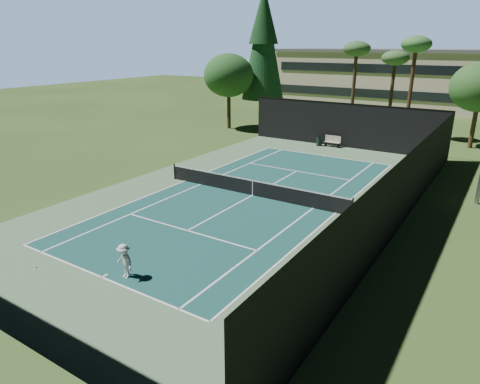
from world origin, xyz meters
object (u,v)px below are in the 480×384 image
object	(u,v)px
tennis_net	(253,187)
tennis_ball_b	(229,180)
tennis_ball_c	(312,197)
park_bench	(332,141)
trash_bin	(319,141)
player	(124,261)
tennis_ball_d	(233,166)
tennis_ball_a	(36,267)

from	to	relation	value
tennis_net	tennis_ball_b	xyz separation A→B (m)	(-3.04, 1.90, -0.53)
tennis_ball_c	park_bench	bearing A→B (deg)	106.44
tennis_ball_b	trash_bin	bearing A→B (deg)	85.35
player	tennis_ball_c	size ratio (longest dim) A/B	21.76
tennis_ball_c	tennis_ball_d	size ratio (longest dim) A/B	1.03
tennis_ball_a	tennis_ball_b	bearing A→B (deg)	90.15
tennis_net	tennis_ball_d	size ratio (longest dim) A/B	195.46
player	tennis_ball_b	distance (m)	13.79
tennis_ball_c	player	bearing A→B (deg)	-100.83
tennis_ball_b	player	bearing A→B (deg)	-73.77
tennis_ball_b	tennis_net	bearing A→B (deg)	-32.04
tennis_ball_d	player	bearing A→B (deg)	-71.05
tennis_ball_c	tennis_ball_d	world-z (taller)	tennis_ball_c
tennis_ball_a	tennis_net	bearing A→B (deg)	76.87
tennis_ball_c	trash_bin	size ratio (longest dim) A/B	0.07
tennis_ball_a	tennis_ball_b	distance (m)	14.76
tennis_ball_a	tennis_ball_d	bearing A→B (deg)	95.62
tennis_ball_b	park_bench	bearing A→B (deg)	80.58
player	trash_bin	bearing A→B (deg)	107.04
player	trash_bin	xyz separation A→B (m)	(-2.76, 26.58, -0.26)
tennis_ball_c	tennis_net	bearing A→B (deg)	-152.65
player	tennis_ball_a	size ratio (longest dim) A/B	20.32
player	tennis_ball_b	world-z (taller)	player
tennis_net	tennis_ball_d	world-z (taller)	tennis_net
tennis_ball_a	park_bench	distance (m)	28.49
tennis_ball_d	park_bench	xyz separation A→B (m)	(3.97, 10.69, 0.51)
tennis_ball_a	park_bench	bearing A→B (deg)	85.52
tennis_ball_c	park_bench	distance (m)	14.43
tennis_net	tennis_ball_a	distance (m)	13.21
tennis_ball_a	player	bearing A→B (deg)	21.95
tennis_net	park_bench	distance (m)	15.56
trash_bin	tennis_net	bearing A→B (deg)	-82.70
tennis_ball_d	tennis_ball_b	bearing A→B (deg)	-60.00
trash_bin	player	bearing A→B (deg)	-84.06
tennis_ball_a	park_bench	world-z (taller)	park_bench
tennis_ball_d	park_bench	distance (m)	11.41
tennis_ball_d	trash_bin	world-z (taller)	trash_bin
tennis_net	tennis_ball_d	bearing A→B (deg)	134.34
player	tennis_ball_d	world-z (taller)	player
tennis_net	park_bench	xyz separation A→B (m)	(-0.78, 15.54, -0.01)
player	tennis_net	bearing A→B (deg)	105.19
trash_bin	park_bench	bearing A→B (deg)	13.54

